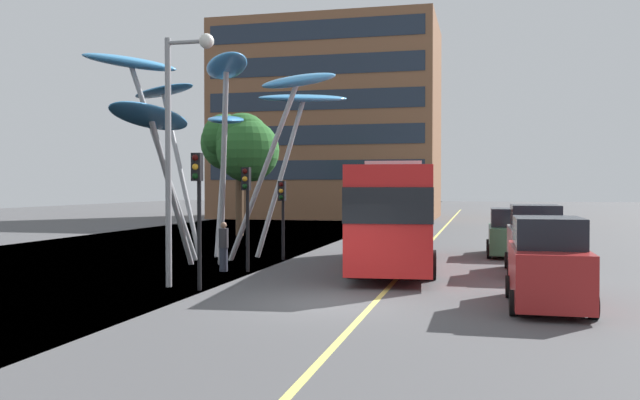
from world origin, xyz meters
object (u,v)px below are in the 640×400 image
at_px(red_bus, 395,210).
at_px(traffic_light_kerb_near, 198,191).
at_px(car_parked_mid, 535,242).
at_px(street_lamp, 179,127).
at_px(traffic_light_kerb_far, 247,196).
at_px(traffic_light_island_mid, 282,203).
at_px(car_parked_near, 548,265).
at_px(car_parked_far, 511,234).
at_px(pedestrian, 224,247).
at_px(leaf_sculpture, 215,104).

relative_size(red_bus, traffic_light_kerb_near, 2.98).
height_order(car_parked_mid, street_lamp, street_lamp).
height_order(traffic_light_kerb_far, traffic_light_island_mid, traffic_light_kerb_far).
distance_m(car_parked_near, car_parked_mid, 6.67).
height_order(traffic_light_kerb_far, car_parked_mid, traffic_light_kerb_far).
xyz_separation_m(car_parked_far, pedestrian, (-10.07, -7.88, -0.08)).
distance_m(traffic_light_island_mid, street_lamp, 8.14).
height_order(car_parked_near, car_parked_far, car_parked_near).
bearing_deg(pedestrian, red_bus, 24.55).
bearing_deg(car_parked_far, pedestrian, -141.98).
xyz_separation_m(traffic_light_island_mid, pedestrian, (-0.98, -3.90, -1.46)).
distance_m(leaf_sculpture, car_parked_near, 15.46).
distance_m(leaf_sculpture, car_parked_mid, 13.41).
bearing_deg(traffic_light_kerb_far, red_bus, 28.34).
bearing_deg(traffic_light_kerb_far, car_parked_near, -26.48).
xyz_separation_m(red_bus, street_lamp, (-5.59, -6.43, 2.64)).
xyz_separation_m(red_bus, traffic_light_island_mid, (-4.73, 1.29, 0.22)).
xyz_separation_m(traffic_light_island_mid, car_parked_mid, (9.62, -2.00, -1.23)).
distance_m(car_parked_mid, street_lamp, 12.49).
xyz_separation_m(traffic_light_island_mid, car_parked_far, (9.09, 3.98, -1.38)).
xyz_separation_m(red_bus, traffic_light_kerb_near, (-4.77, -6.95, 0.74)).
distance_m(leaf_sculpture, street_lamp, 7.50).
bearing_deg(street_lamp, pedestrian, 91.83).
relative_size(car_parked_near, pedestrian, 2.41).
bearing_deg(pedestrian, street_lamp, -88.17).
height_order(car_parked_near, street_lamp, street_lamp).
relative_size(leaf_sculpture, street_lamp, 1.65).
height_order(red_bus, pedestrian, red_bus).
height_order(traffic_light_kerb_far, car_parked_near, traffic_light_kerb_far).
distance_m(red_bus, leaf_sculpture, 8.54).
xyz_separation_m(car_parked_near, pedestrian, (-10.42, 4.77, -0.17)).
xyz_separation_m(car_parked_mid, car_parked_far, (-0.53, 5.97, -0.14)).
bearing_deg(street_lamp, traffic_light_kerb_far, 79.03).
bearing_deg(car_parked_mid, traffic_light_kerb_near, -147.13).
bearing_deg(pedestrian, car_parked_far, 38.02).
height_order(traffic_light_kerb_near, traffic_light_island_mid, traffic_light_kerb_near).
relative_size(car_parked_far, street_lamp, 0.58).
bearing_deg(traffic_light_island_mid, pedestrian, -104.13).
height_order(traffic_light_island_mid, car_parked_mid, traffic_light_island_mid).
bearing_deg(red_bus, leaf_sculpture, 174.77).
height_order(traffic_light_kerb_far, car_parked_far, traffic_light_kerb_far).
distance_m(car_parked_mid, pedestrian, 10.77).
height_order(red_bus, traffic_light_island_mid, red_bus).
bearing_deg(traffic_light_kerb_near, car_parked_far, 53.23).
bearing_deg(car_parked_near, pedestrian, 155.41).
distance_m(red_bus, pedestrian, 6.41).
distance_m(traffic_light_island_mid, car_parked_mid, 9.90).
xyz_separation_m(traffic_light_kerb_near, car_parked_near, (9.47, -0.43, -1.80)).
height_order(leaf_sculpture, traffic_light_kerb_near, leaf_sculpture).
height_order(red_bus, car_parked_near, red_bus).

